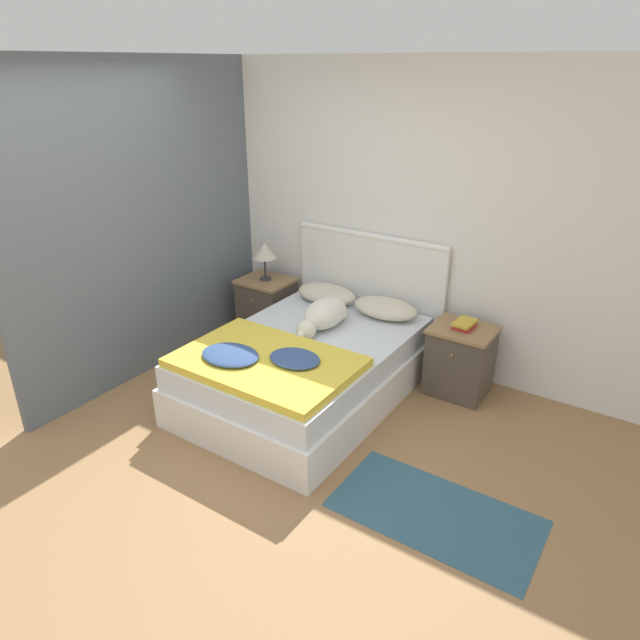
% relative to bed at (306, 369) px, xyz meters
% --- Properties ---
extents(ground_plane, '(16.00, 16.00, 0.00)m').
position_rel_bed_xyz_m(ground_plane, '(-0.02, -1.06, -0.25)').
color(ground_plane, '#997047').
extents(wall_back, '(9.00, 0.06, 2.55)m').
position_rel_bed_xyz_m(wall_back, '(-0.02, 1.07, 1.03)').
color(wall_back, white).
rests_on(wall_back, ground_plane).
extents(wall_side_left, '(0.06, 3.10, 2.55)m').
position_rel_bed_xyz_m(wall_side_left, '(-1.44, -0.01, 1.03)').
color(wall_side_left, slate).
rests_on(wall_side_left, ground_plane).
extents(bed, '(1.37, 1.96, 0.50)m').
position_rel_bed_xyz_m(bed, '(0.00, 0.00, 0.00)').
color(bed, white).
rests_on(bed, ground_plane).
extents(headboard, '(1.45, 0.06, 1.13)m').
position_rel_bed_xyz_m(headboard, '(0.00, 1.00, 0.34)').
color(headboard, white).
rests_on(headboard, ground_plane).
extents(nightstand_left, '(0.49, 0.43, 0.58)m').
position_rel_bed_xyz_m(nightstand_left, '(-0.99, 0.74, 0.04)').
color(nightstand_left, '#4C4238').
rests_on(nightstand_left, ground_plane).
extents(nightstand_right, '(0.49, 0.43, 0.58)m').
position_rel_bed_xyz_m(nightstand_right, '(0.99, 0.74, 0.04)').
color(nightstand_right, '#4C4238').
rests_on(nightstand_right, ground_plane).
extents(pillow_left, '(0.57, 0.35, 0.15)m').
position_rel_bed_xyz_m(pillow_left, '(-0.30, 0.75, 0.33)').
color(pillow_left, beige).
rests_on(pillow_left, bed).
extents(pillow_right, '(0.57, 0.35, 0.15)m').
position_rel_bed_xyz_m(pillow_right, '(0.30, 0.75, 0.33)').
color(pillow_right, beige).
rests_on(pillow_right, bed).
extents(quilt, '(1.27, 0.86, 0.11)m').
position_rel_bed_xyz_m(quilt, '(-0.01, -0.50, 0.30)').
color(quilt, yellow).
rests_on(quilt, bed).
extents(dog, '(0.29, 0.68, 0.24)m').
position_rel_bed_xyz_m(dog, '(-0.01, 0.27, 0.37)').
color(dog, silver).
rests_on(dog, bed).
extents(book_stack, '(0.15, 0.22, 0.05)m').
position_rel_bed_xyz_m(book_stack, '(0.99, 0.76, 0.36)').
color(book_stack, '#AD2D28').
rests_on(book_stack, nightstand_right).
extents(table_lamp, '(0.24, 0.24, 0.36)m').
position_rel_bed_xyz_m(table_lamp, '(-0.99, 0.75, 0.61)').
color(table_lamp, '#2D2D33').
rests_on(table_lamp, nightstand_left).
extents(rug, '(1.23, 0.65, 0.00)m').
position_rel_bed_xyz_m(rug, '(1.41, -0.67, -0.25)').
color(rug, '#335B70').
rests_on(rug, ground_plane).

